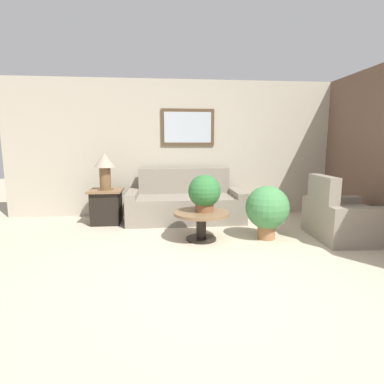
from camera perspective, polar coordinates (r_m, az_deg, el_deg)
name	(u,v)px	position (r m, az deg, el deg)	size (l,w,h in m)	color
ground_plane	(231,281)	(3.21, 7.43, -16.54)	(20.00, 20.00, 0.00)	#BCAD93
wall_back	(197,148)	(5.94, 1.03, 8.33)	(7.28, 0.09, 2.60)	#B2A893
wall_right	(381,150)	(5.48, 32.39, 6.79)	(0.06, 5.05, 2.60)	brown
couch_main	(185,204)	(5.48, -1.26, -2.37)	(2.08, 0.89, 0.94)	gray
armchair	(343,219)	(4.97, 26.85, -4.61)	(0.95, 1.09, 0.94)	gray
coffee_table	(201,219)	(4.36, 1.77, -5.26)	(0.80, 0.80, 0.42)	black
side_table	(106,206)	(5.50, -15.98, -2.59)	(0.57, 0.57, 0.60)	black
table_lamp	(105,166)	(5.41, -16.30, 4.79)	(0.37, 0.37, 0.64)	brown
potted_plant_on_table	(204,192)	(4.31, 2.39, -0.05)	(0.47, 0.47, 0.54)	brown
potted_plant_floor	(267,209)	(4.51, 14.11, -3.11)	(0.63, 0.63, 0.79)	#9E6B42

